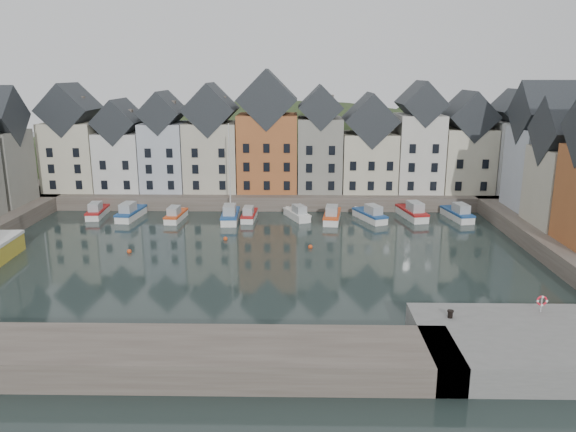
{
  "coord_description": "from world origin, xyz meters",
  "views": [
    {
      "loc": [
        4.53,
        -55.49,
        19.33
      ],
      "look_at": [
        3.45,
        6.0,
        3.48
      ],
      "focal_mm": 35.0,
      "sensor_mm": 36.0,
      "label": 1
    }
  ],
  "objects_px": {
    "boat_d": "(230,215)",
    "life_ring_post": "(542,301)",
    "boat_a": "(97,212)",
    "mooring_bollard": "(450,314)"
  },
  "relations": [
    {
      "from": "boat_d",
      "to": "life_ring_post",
      "type": "height_order",
      "value": "boat_d"
    },
    {
      "from": "mooring_bollard",
      "to": "life_ring_post",
      "type": "bearing_deg",
      "value": 9.06
    },
    {
      "from": "life_ring_post",
      "to": "mooring_bollard",
      "type": "bearing_deg",
      "value": -170.94
    },
    {
      "from": "boat_a",
      "to": "mooring_bollard",
      "type": "distance_m",
      "value": 53.16
    },
    {
      "from": "boat_d",
      "to": "mooring_bollard",
      "type": "xyz_separation_m",
      "value": [
        20.09,
        -34.31,
        1.46
      ]
    },
    {
      "from": "life_ring_post",
      "to": "boat_a",
      "type": "bearing_deg",
      "value": 142.28
    },
    {
      "from": "boat_a",
      "to": "boat_d",
      "type": "bearing_deg",
      "value": -10.69
    },
    {
      "from": "boat_a",
      "to": "life_ring_post",
      "type": "xyz_separation_m",
      "value": [
        45.68,
        -35.32,
        2.17
      ]
    },
    {
      "from": "boat_a",
      "to": "boat_d",
      "type": "xyz_separation_m",
      "value": [
        18.58,
        -2.13,
        0.16
      ]
    },
    {
      "from": "boat_a",
      "to": "mooring_bollard",
      "type": "bearing_deg",
      "value": -47.44
    }
  ]
}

